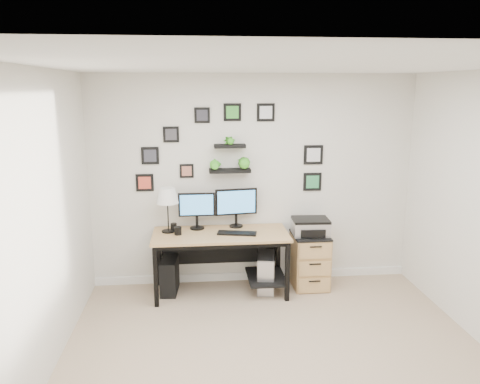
{
  "coord_description": "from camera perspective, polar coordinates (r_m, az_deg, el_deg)",
  "views": [
    {
      "loc": [
        -0.73,
        -3.65,
        2.43
      ],
      "look_at": [
        -0.18,
        1.83,
        1.2
      ],
      "focal_mm": 35.0,
      "sensor_mm": 36.0,
      "label": 1
    }
  ],
  "objects": [
    {
      "name": "pc_tower_grey",
      "position": [
        5.8,
        3.16,
        -9.74
      ],
      "size": [
        0.27,
        0.48,
        0.45
      ],
      "color": "gray",
      "rests_on": "ground"
    },
    {
      "name": "monitor_left",
      "position": [
        5.66,
        -5.3,
        -1.96
      ],
      "size": [
        0.44,
        0.17,
        0.45
      ],
      "color": "black",
      "rests_on": "desk"
    },
    {
      "name": "room",
      "position": [
        6.16,
        1.59,
        -10.15
      ],
      "size": [
        4.0,
        4.0,
        4.0
      ],
      "color": "tan",
      "rests_on": "ground"
    },
    {
      "name": "mug",
      "position": [
        5.52,
        -7.58,
        -4.7
      ],
      "size": [
        0.08,
        0.08,
        0.09
      ],
      "primitive_type": "cylinder",
      "color": "black",
      "rests_on": "desk"
    },
    {
      "name": "file_cabinet",
      "position": [
        5.93,
        8.48,
        -8.22
      ],
      "size": [
        0.43,
        0.53,
        0.67
      ],
      "color": "tan",
      "rests_on": "ground"
    },
    {
      "name": "monitor_right",
      "position": [
        5.71,
        -0.47,
        -1.52
      ],
      "size": [
        0.52,
        0.19,
        0.48
      ],
      "color": "black",
      "rests_on": "desk"
    },
    {
      "name": "desk",
      "position": [
        5.62,
        -2.02,
        -6.13
      ],
      "size": [
        1.6,
        0.7,
        0.75
      ],
      "color": "tan",
      "rests_on": "ground"
    },
    {
      "name": "mouse",
      "position": [
        5.49,
        1.54,
        -5.07
      ],
      "size": [
        0.08,
        0.1,
        0.03
      ],
      "primitive_type": "cube",
      "rotation": [
        0.0,
        0.0,
        -0.27
      ],
      "color": "black",
      "rests_on": "desk"
    },
    {
      "name": "printer",
      "position": [
        5.79,
        8.59,
        -4.2
      ],
      "size": [
        0.45,
        0.37,
        0.2
      ],
      "color": "silver",
      "rests_on": "file_cabinet"
    },
    {
      "name": "table_lamp",
      "position": [
        5.55,
        -8.85,
        -0.57
      ],
      "size": [
        0.26,
        0.26,
        0.54
      ],
      "color": "black",
      "rests_on": "desk"
    },
    {
      "name": "pen_cup",
      "position": [
        5.67,
        -8.08,
        -4.27
      ],
      "size": [
        0.07,
        0.07,
        0.1
      ],
      "primitive_type": "cylinder",
      "color": "black",
      "rests_on": "desk"
    },
    {
      "name": "pc_tower_black",
      "position": [
        5.81,
        -8.58,
        -10.03
      ],
      "size": [
        0.22,
        0.43,
        0.42
      ],
      "primitive_type": "cube",
      "rotation": [
        0.0,
        0.0,
        -0.08
      ],
      "color": "black",
      "rests_on": "ground"
    },
    {
      "name": "wall_decor",
      "position": [
        5.64,
        -1.19,
        4.76
      ],
      "size": [
        2.3,
        0.18,
        1.09
      ],
      "color": "black",
      "rests_on": "ground"
    },
    {
      "name": "keyboard",
      "position": [
        5.51,
        -0.36,
        -5.04
      ],
      "size": [
        0.47,
        0.24,
        0.02
      ],
      "primitive_type": "cube",
      "rotation": [
        0.0,
        0.0,
        -0.21
      ],
      "color": "black",
      "rests_on": "desk"
    }
  ]
}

